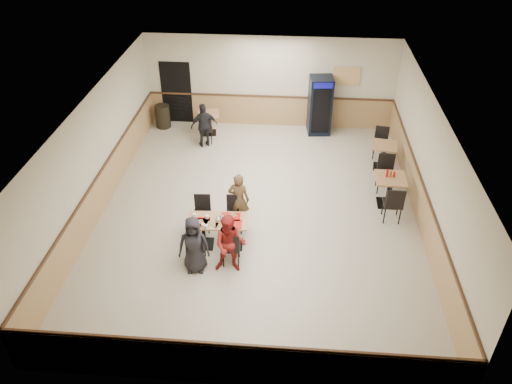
# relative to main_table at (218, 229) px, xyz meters

# --- Properties ---
(ground) EXTENTS (10.00, 10.00, 0.00)m
(ground) POSITION_rel_main_table_xyz_m (0.83, 1.32, -0.48)
(ground) COLOR beige
(ground) RESTS_ON ground
(room_shell) EXTENTS (10.00, 10.00, 10.00)m
(room_shell) POSITION_rel_main_table_xyz_m (2.61, 3.87, 0.09)
(room_shell) COLOR silver
(room_shell) RESTS_ON ground
(main_table) EXTENTS (1.40, 0.75, 0.73)m
(main_table) POSITION_rel_main_table_xyz_m (0.00, 0.00, 0.00)
(main_table) COLOR black
(main_table) RESTS_ON ground
(main_chairs) EXTENTS (1.29, 1.66, 0.92)m
(main_chairs) POSITION_rel_main_table_xyz_m (-0.05, -0.00, -0.02)
(main_chairs) COLOR black
(main_chairs) RESTS_ON ground
(diner_woman_left) EXTENTS (0.72, 0.51, 1.38)m
(diner_woman_left) POSITION_rel_main_table_xyz_m (-0.39, -0.85, 0.21)
(diner_woman_left) COLOR black
(diner_woman_left) RESTS_ON ground
(diner_woman_right) EXTENTS (0.71, 0.55, 1.44)m
(diner_woman_right) POSITION_rel_main_table_xyz_m (0.38, -0.81, 0.24)
(diner_woman_right) COLOR maroon
(diner_woman_right) RESTS_ON ground
(diner_man_opposite) EXTENTS (0.56, 0.40, 1.43)m
(diner_man_opposite) POSITION_rel_main_table_xyz_m (0.39, 0.85, 0.23)
(diner_man_opposite) COLOR brown
(diner_man_opposite) RESTS_ON ground
(lone_diner) EXTENTS (0.90, 0.64, 1.41)m
(lone_diner) POSITION_rel_main_table_xyz_m (-1.10, 4.70, 0.22)
(lone_diner) COLOR black
(lone_diner) RESTS_ON ground
(tabletop_clutter) EXTENTS (1.18, 0.67, 0.12)m
(tabletop_clutter) POSITION_rel_main_table_xyz_m (-0.07, -0.07, 0.27)
(tabletop_clutter) COLOR red
(tabletop_clutter) RESTS_ON main_table
(side_table_near) EXTENTS (0.78, 0.78, 0.82)m
(side_table_near) POSITION_rel_main_table_xyz_m (4.15, 1.98, 0.06)
(side_table_near) COLOR black
(side_table_near) RESTS_ON ground
(side_table_near_chair_south) EXTENTS (0.49, 0.49, 1.04)m
(side_table_near_chair_south) POSITION_rel_main_table_xyz_m (4.15, 1.32, 0.03)
(side_table_near_chair_south) COLOR black
(side_table_near_chair_south) RESTS_ON ground
(side_table_near_chair_north) EXTENTS (0.49, 0.49, 1.04)m
(side_table_near_chair_north) POSITION_rel_main_table_xyz_m (4.15, 2.63, 0.03)
(side_table_near_chair_north) COLOR black
(side_table_near_chair_north) RESTS_ON ground
(side_table_far) EXTENTS (0.81, 0.81, 0.76)m
(side_table_far) POSITION_rel_main_table_xyz_m (4.24, 3.81, 0.02)
(side_table_far) COLOR black
(side_table_far) RESTS_ON ground
(side_table_far_chair_south) EXTENTS (0.51, 0.51, 0.96)m
(side_table_far_chair_south) POSITION_rel_main_table_xyz_m (4.24, 3.21, -0.01)
(side_table_far_chair_south) COLOR black
(side_table_far_chair_south) RESTS_ON ground
(side_table_far_chair_north) EXTENTS (0.51, 0.51, 0.96)m
(side_table_far_chair_north) POSITION_rel_main_table_xyz_m (4.24, 4.42, -0.01)
(side_table_far_chair_north) COLOR black
(side_table_far_chair_north) RESTS_ON ground
(condiment_caddy) EXTENTS (0.23, 0.06, 0.20)m
(condiment_caddy) POSITION_rel_main_table_xyz_m (4.12, 2.03, 0.42)
(condiment_caddy) COLOR #B60D0F
(condiment_caddy) RESTS_ON side_table_near
(back_table) EXTENTS (0.77, 0.77, 0.73)m
(back_table) POSITION_rel_main_table_xyz_m (-1.10, 5.52, -0.00)
(back_table) COLOR black
(back_table) RESTS_ON ground
(back_table_chair_lone) EXTENTS (0.49, 0.49, 0.92)m
(back_table_chair_lone) POSITION_rel_main_table_xyz_m (-1.10, 4.94, -0.03)
(back_table_chair_lone) COLOR black
(back_table_chair_lone) RESTS_ON ground
(pepsi_cooler) EXTENTS (0.78, 0.79, 1.88)m
(pepsi_cooler) POSITION_rel_main_table_xyz_m (2.45, 5.91, 0.45)
(pepsi_cooler) COLOR black
(pepsi_cooler) RESTS_ON ground
(trash_bin) EXTENTS (0.48, 0.48, 0.76)m
(trash_bin) POSITION_rel_main_table_xyz_m (-2.70, 5.87, -0.10)
(trash_bin) COLOR black
(trash_bin) RESTS_ON ground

